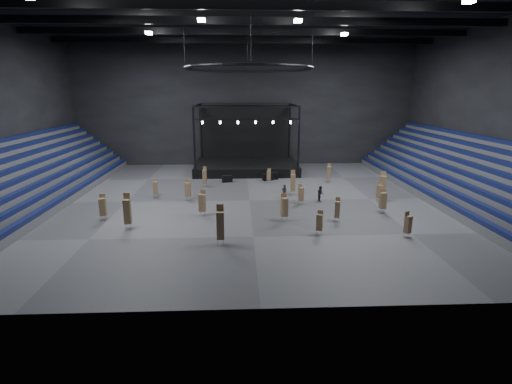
{
  "coord_description": "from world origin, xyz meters",
  "views": [
    {
      "loc": [
        -1.07,
        -39.49,
        10.97
      ],
      "look_at": [
        0.59,
        -2.0,
        1.4
      ],
      "focal_mm": 28.0,
      "sensor_mm": 36.0,
      "label": 1
    }
  ],
  "objects_px": {
    "chair_stack_4": "(155,187)",
    "chair_stack_16": "(269,175)",
    "chair_stack_8": "(293,182)",
    "chair_stack_9": "(103,207)",
    "chair_stack_11": "(383,184)",
    "flight_case_mid": "(268,177)",
    "chair_stack_7": "(301,194)",
    "stage": "(246,160)",
    "chair_stack_6": "(337,209)",
    "chair_stack_17": "(408,224)",
    "chair_stack_14": "(127,211)",
    "man_center": "(284,192)",
    "chair_stack_5": "(220,225)",
    "chair_stack_10": "(284,207)",
    "chair_stack_13": "(205,177)",
    "chair_stack_15": "(320,222)",
    "chair_stack_3": "(202,202)",
    "chair_stack_1": "(383,200)",
    "flight_case_left": "(227,179)",
    "flight_case_right": "(273,176)",
    "chair_stack_0": "(329,173)",
    "crew_member": "(320,193)",
    "chair_stack_2": "(380,191)",
    "chair_stack_12": "(188,189)"
  },
  "relations": [
    {
      "from": "chair_stack_12",
      "to": "chair_stack_8",
      "type": "bearing_deg",
      "value": 15.21
    },
    {
      "from": "flight_case_mid",
      "to": "chair_stack_7",
      "type": "height_order",
      "value": "chair_stack_7"
    },
    {
      "from": "chair_stack_1",
      "to": "chair_stack_6",
      "type": "height_order",
      "value": "chair_stack_1"
    },
    {
      "from": "chair_stack_6",
      "to": "chair_stack_17",
      "type": "xyz_separation_m",
      "value": [
        4.48,
        -4.03,
        -0.04
      ]
    },
    {
      "from": "flight_case_mid",
      "to": "chair_stack_15",
      "type": "xyz_separation_m",
      "value": [
        2.6,
        -19.58,
        0.61
      ]
    },
    {
      "from": "crew_member",
      "to": "chair_stack_5",
      "type": "bearing_deg",
      "value": 133.45
    },
    {
      "from": "chair_stack_14",
      "to": "man_center",
      "type": "relative_size",
      "value": 1.92
    },
    {
      "from": "chair_stack_11",
      "to": "crew_member",
      "type": "height_order",
      "value": "chair_stack_11"
    },
    {
      "from": "flight_case_left",
      "to": "man_center",
      "type": "distance_m",
      "value": 10.26
    },
    {
      "from": "chair_stack_7",
      "to": "chair_stack_11",
      "type": "distance_m",
      "value": 9.21
    },
    {
      "from": "chair_stack_7",
      "to": "chair_stack_10",
      "type": "bearing_deg",
      "value": -136.29
    },
    {
      "from": "flight_case_mid",
      "to": "chair_stack_13",
      "type": "relative_size",
      "value": 0.54
    },
    {
      "from": "chair_stack_0",
      "to": "chair_stack_6",
      "type": "distance_m",
      "value": 15.27
    },
    {
      "from": "chair_stack_16",
      "to": "crew_member",
      "type": "distance_m",
      "value": 9.64
    },
    {
      "from": "chair_stack_10",
      "to": "chair_stack_16",
      "type": "relative_size",
      "value": 1.38
    },
    {
      "from": "chair_stack_5",
      "to": "man_center",
      "type": "bearing_deg",
      "value": 63.04
    },
    {
      "from": "chair_stack_14",
      "to": "chair_stack_7",
      "type": "bearing_deg",
      "value": 19.63
    },
    {
      "from": "chair_stack_0",
      "to": "chair_stack_14",
      "type": "relative_size",
      "value": 0.78
    },
    {
      "from": "chair_stack_8",
      "to": "chair_stack_14",
      "type": "distance_m",
      "value": 18.13
    },
    {
      "from": "chair_stack_9",
      "to": "chair_stack_16",
      "type": "xyz_separation_m",
      "value": [
        15.47,
        13.83,
        -0.28
      ]
    },
    {
      "from": "chair_stack_7",
      "to": "chair_stack_11",
      "type": "xyz_separation_m",
      "value": [
        8.96,
        2.1,
        0.37
      ]
    },
    {
      "from": "flight_case_right",
      "to": "chair_stack_10",
      "type": "bearing_deg",
      "value": -91.52
    },
    {
      "from": "stage",
      "to": "chair_stack_8",
      "type": "xyz_separation_m",
      "value": [
        4.76,
        -14.05,
        -0.08
      ]
    },
    {
      "from": "flight_case_mid",
      "to": "man_center",
      "type": "distance_m",
      "value": 9.02
    },
    {
      "from": "chair_stack_7",
      "to": "chair_stack_10",
      "type": "height_order",
      "value": "chair_stack_10"
    },
    {
      "from": "chair_stack_7",
      "to": "man_center",
      "type": "distance_m",
      "value": 2.51
    },
    {
      "from": "chair_stack_0",
      "to": "chair_stack_2",
      "type": "relative_size",
      "value": 1.12
    },
    {
      "from": "flight_case_left",
      "to": "flight_case_mid",
      "type": "height_order",
      "value": "flight_case_mid"
    },
    {
      "from": "chair_stack_8",
      "to": "chair_stack_9",
      "type": "distance_m",
      "value": 19.37
    },
    {
      "from": "flight_case_left",
      "to": "chair_stack_17",
      "type": "xyz_separation_m",
      "value": [
        14.33,
        -19.71,
        0.66
      ]
    },
    {
      "from": "chair_stack_11",
      "to": "chair_stack_6",
      "type": "bearing_deg",
      "value": -123.32
    },
    {
      "from": "flight_case_left",
      "to": "chair_stack_7",
      "type": "distance_m",
      "value": 12.77
    },
    {
      "from": "chair_stack_10",
      "to": "chair_stack_13",
      "type": "relative_size",
      "value": 1.02
    },
    {
      "from": "stage",
      "to": "flight_case_mid",
      "type": "relative_size",
      "value": 10.86
    },
    {
      "from": "chair_stack_5",
      "to": "chair_stack_13",
      "type": "height_order",
      "value": "chair_stack_5"
    },
    {
      "from": "chair_stack_2",
      "to": "chair_stack_6",
      "type": "height_order",
      "value": "chair_stack_6"
    },
    {
      "from": "chair_stack_14",
      "to": "man_center",
      "type": "height_order",
      "value": "chair_stack_14"
    },
    {
      "from": "chair_stack_4",
      "to": "chair_stack_16",
      "type": "xyz_separation_m",
      "value": [
        12.46,
        6.28,
        -0.13
      ]
    },
    {
      "from": "chair_stack_6",
      "to": "chair_stack_14",
      "type": "distance_m",
      "value": 17.54
    },
    {
      "from": "flight_case_mid",
      "to": "crew_member",
      "type": "distance_m",
      "value": 10.87
    },
    {
      "from": "chair_stack_6",
      "to": "flight_case_left",
      "type": "bearing_deg",
      "value": 139.87
    },
    {
      "from": "flight_case_right",
      "to": "chair_stack_15",
      "type": "height_order",
      "value": "chair_stack_15"
    },
    {
      "from": "chair_stack_6",
      "to": "man_center",
      "type": "height_order",
      "value": "chair_stack_6"
    },
    {
      "from": "chair_stack_9",
      "to": "chair_stack_11",
      "type": "bearing_deg",
      "value": 8.47
    },
    {
      "from": "chair_stack_12",
      "to": "crew_member",
      "type": "bearing_deg",
      "value": 2.41
    },
    {
      "from": "chair_stack_6",
      "to": "chair_stack_9",
      "type": "distance_m",
      "value": 20.27
    },
    {
      "from": "chair_stack_3",
      "to": "man_center",
      "type": "relative_size",
      "value": 1.55
    },
    {
      "from": "chair_stack_4",
      "to": "chair_stack_17",
      "type": "distance_m",
      "value": 25.19
    },
    {
      "from": "chair_stack_11",
      "to": "chair_stack_12",
      "type": "distance_m",
      "value": 20.29
    },
    {
      "from": "chair_stack_1",
      "to": "chair_stack_5",
      "type": "height_order",
      "value": "chair_stack_5"
    }
  ]
}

